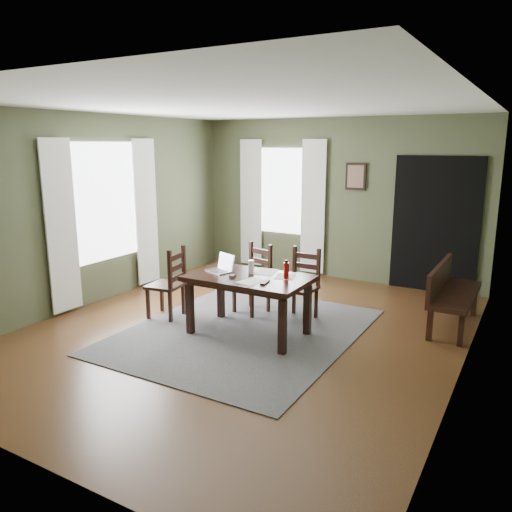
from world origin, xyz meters
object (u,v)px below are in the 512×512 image
Objects in this scene: chair_back_left at (254,279)px; dining_table at (249,283)px; chair_end at (169,284)px; laptop at (222,267)px; water_bottle at (286,270)px; bench at (450,290)px; chair_back_right at (301,285)px.

dining_table is at bearing -51.64° from chair_back_left.
chair_end reaches higher than dining_table.
water_bottle is (0.85, 0.06, 0.05)m from laptop.
water_bottle reaches higher than chair_back_left.
chair_end reaches higher than bench.
chair_end is at bearing -179.63° from dining_table.
chair_back_left is 4.16× the size of water_bottle.
chair_back_left is at bearing 123.49° from chair_end.
chair_back_right is at bearing 100.07° from water_bottle.
laptop is 1.65× the size of water_bottle.
chair_back_left reaches higher than dining_table.
bench is (3.27, 1.51, 0.01)m from chair_end.
water_bottle is (1.67, 0.12, 0.37)m from chair_end.
laptop is at bearing -176.13° from water_bottle.
chair_back_right is 1.86m from bench.
chair_back_left is at bearing 141.30° from water_bottle.
chair_back_right is at bearing 109.94° from chair_end.
chair_back_right is at bearing 68.46° from dining_table.
chair_back_right is 4.14× the size of water_bottle.
chair_end reaches higher than water_bottle.
chair_back_left is 0.69m from chair_back_right.
dining_table is 0.86m from chair_back_left.
water_bottle reaches higher than bench.
chair_back_right is (0.68, 0.06, -0.00)m from chair_back_left.
laptop is at bearing 120.57° from bench.
bench is at bearing 29.73° from chair_back_left.
dining_table is 3.90× the size of laptop.
laptop is at bearing 85.87° from chair_end.
bench is (2.05, 1.50, -0.16)m from dining_table.
dining_table is 0.50m from water_bottle.
water_bottle reaches higher than chair_back_right.
chair_end is 4.23× the size of water_bottle.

